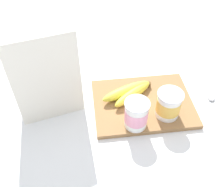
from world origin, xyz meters
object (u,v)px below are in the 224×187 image
object	(u,v)px
cereal_box	(46,76)
spoon	(210,92)
banana_bunch	(129,92)
cutting_board	(143,103)
yogurt_cup_back	(136,114)
yogurt_cup_front	(169,104)

from	to	relation	value
cereal_box	spoon	size ratio (longest dim) A/B	2.20
banana_bunch	spoon	bearing A→B (deg)	179.61
cutting_board	cereal_box	distance (m)	0.32
banana_bunch	spoon	world-z (taller)	banana_bunch
banana_bunch	cutting_board	bearing A→B (deg)	144.01
yogurt_cup_back	banana_bunch	bearing A→B (deg)	-90.83
yogurt_cup_front	yogurt_cup_back	size ratio (longest dim) A/B	0.95
cereal_box	spoon	xyz separation A→B (m)	(-0.54, -0.01, -0.14)
cereal_box	yogurt_cup_back	bearing A→B (deg)	144.01
cutting_board	banana_bunch	world-z (taller)	banana_bunch
cereal_box	spoon	distance (m)	0.55
cutting_board	yogurt_cup_front	xyz separation A→B (m)	(-0.06, 0.06, 0.05)
yogurt_cup_back	yogurt_cup_front	bearing A→B (deg)	-164.93
cereal_box	yogurt_cup_back	size ratio (longest dim) A/B	3.09
yogurt_cup_front	spoon	xyz separation A→B (m)	(-0.18, -0.09, -0.05)
cereal_box	yogurt_cup_front	distance (m)	0.37
cereal_box	yogurt_cup_back	distance (m)	0.28
spoon	cutting_board	bearing A→B (deg)	6.44
cereal_box	banana_bunch	world-z (taller)	cereal_box
cutting_board	yogurt_cup_back	distance (m)	0.11
cutting_board	yogurt_cup_back	bearing A→B (deg)	64.69
cutting_board	spoon	world-z (taller)	cutting_board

